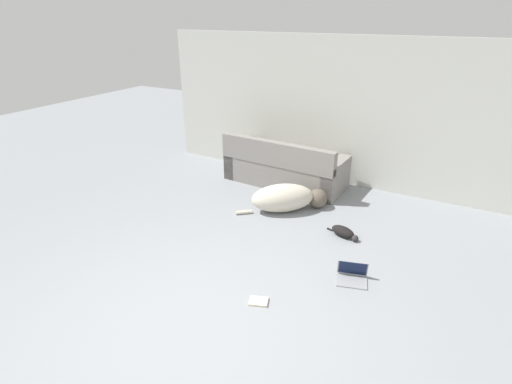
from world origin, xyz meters
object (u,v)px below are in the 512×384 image
(dog, at_px, (287,198))
(book_cream, at_px, (259,301))
(laptop_open, at_px, (352,274))
(cat, at_px, (344,232))
(couch, at_px, (284,169))

(dog, relative_size, book_cream, 5.17)
(laptop_open, distance_m, book_cream, 1.13)
(dog, relative_size, cat, 2.45)
(couch, relative_size, book_cream, 9.10)
(dog, bearing_deg, laptop_open, -81.66)
(laptop_open, bearing_deg, dog, 122.54)
(dog, distance_m, book_cream, 2.16)
(laptop_open, bearing_deg, couch, 114.99)
(dog, xyz_separation_m, laptop_open, (1.36, -1.21, -0.13))
(book_cream, bearing_deg, dog, 107.00)
(laptop_open, xyz_separation_m, book_cream, (-0.73, -0.85, -0.06))
(couch, xyz_separation_m, cat, (1.46, -1.24, -0.21))
(couch, distance_m, cat, 1.93)
(dog, bearing_deg, book_cream, -113.16)
(cat, bearing_deg, couch, 157.55)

